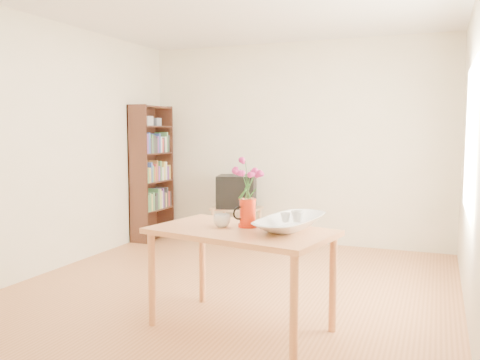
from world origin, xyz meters
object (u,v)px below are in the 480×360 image
at_px(pitcher, 248,214).
at_px(bowl, 291,195).
at_px(mug, 222,221).
at_px(table, 241,241).
at_px(television, 237,191).

height_order(pitcher, bowl, bowl).
bearing_deg(pitcher, mug, -118.65).
height_order(table, bowl, bowl).
bearing_deg(mug, pitcher, -154.33).
relative_size(pitcher, bowl, 0.41).
bearing_deg(bowl, television, 119.33).
distance_m(mug, bowl, 0.55).
bearing_deg(television, pitcher, -81.03).
bearing_deg(pitcher, table, -61.83).
bearing_deg(mug, television, -70.08).
xyz_separation_m(bowl, television, (-1.45, 2.59, -0.33)).
height_order(mug, bowl, bowl).
height_order(table, pitcher, pitcher).
relative_size(mug, bowl, 0.23).
height_order(bowl, television, bowl).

